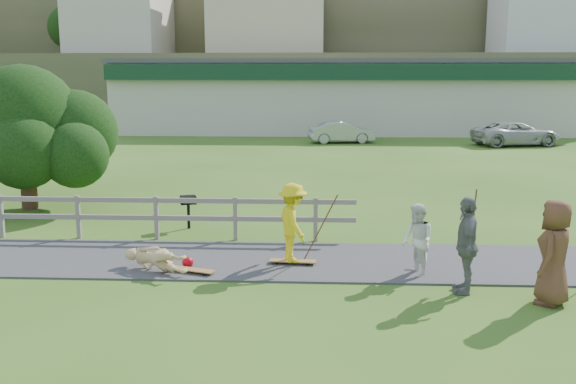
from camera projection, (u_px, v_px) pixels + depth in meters
name	position (u px, v px, depth m)	size (l,w,h in m)	color
ground	(215.00, 282.00, 12.87)	(260.00, 260.00, 0.00)	#325919
path	(225.00, 260.00, 14.33)	(34.00, 3.00, 0.04)	#3E3D40
fence	(54.00, 210.00, 16.20)	(15.05, 0.10, 1.10)	#68635B
strip_mall	(347.00, 95.00, 46.51)	(32.50, 10.75, 5.10)	beige
hillside	(308.00, 6.00, 99.91)	(220.00, 67.00, 47.50)	#4C5431
skater_rider	(293.00, 227.00, 13.81)	(1.11, 0.64, 1.72)	yellow
skater_fallen	(156.00, 259.00, 13.43)	(1.57, 0.38, 0.57)	tan
spectator_a	(417.00, 241.00, 13.08)	(0.74, 0.58, 1.52)	white
spectator_b	(466.00, 245.00, 12.10)	(1.09, 0.45, 1.86)	slate
spectator_c	(554.00, 253.00, 11.48)	(0.94, 0.61, 1.92)	brown
car_silver	(342.00, 132.00, 38.48)	(1.36, 3.91, 1.29)	#9DA0A4
car_white	(516.00, 134.00, 37.05)	(2.29, 4.96, 1.38)	#BABBB6
tree	(26.00, 153.00, 19.55)	(5.39, 5.39, 3.47)	black
bbq	(188.00, 212.00, 17.23)	(0.41, 0.31, 0.89)	black
longboard_rider	(293.00, 263.00, 13.96)	(1.00, 0.25, 0.11)	olive
longboard_fallen	(193.00, 272.00, 13.34)	(0.95, 0.23, 0.11)	olive
helmet	(188.00, 262.00, 13.78)	(0.24, 0.24, 0.24)	red
pole_rider	(321.00, 224.00, 14.18)	(0.03, 0.03, 1.68)	#533321
pole_spec_left	(471.00, 239.00, 12.32)	(0.03, 0.03, 1.97)	#533321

